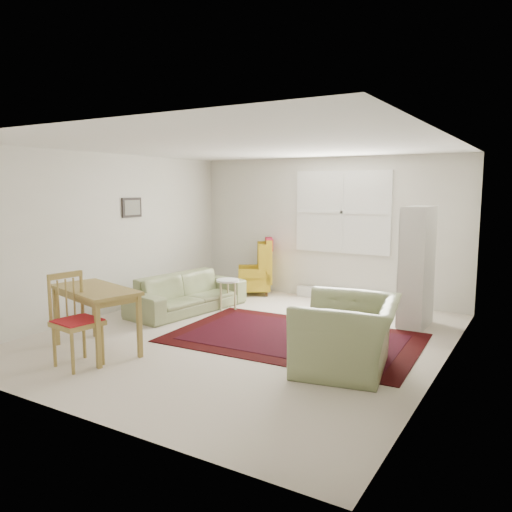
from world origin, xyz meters
The scene contains 10 objects.
room centered at (0.02, 0.21, 1.26)m, with size 5.04×5.54×2.51m.
rug centered at (0.61, 0.25, 0.02)m, with size 3.20×2.05×0.03m, color black, non-canonical shape.
sofa centered at (-1.53, 0.71, 0.41)m, with size 2.02×0.79×0.81m, color #828C5D.
armchair centered at (1.61, -0.45, 0.47)m, with size 1.20×1.05×0.94m, color #828C5D.
wingback_chair centered at (-1.26, 2.35, 0.53)m, with size 0.61×0.64×1.05m, color gold, non-canonical shape.
coffee_table centered at (1.51, -0.02, 0.26)m, with size 0.63×0.63×0.51m, color #452C15, non-canonical shape.
stool centered at (-1.02, 1.12, 0.25)m, with size 0.37×0.37×0.50m, color white, non-canonical shape.
cabinet centered at (1.84, 1.69, 0.86)m, with size 0.36×0.69×1.72m, color silver, non-canonical shape.
desk centered at (-1.23, -1.43, 0.39)m, with size 1.23×0.62×0.78m, color olive, non-canonical shape.
desk_chair centered at (-1.00, -1.89, 0.52)m, with size 0.45×0.45×1.04m, color olive, non-canonical shape.
Camera 1 is at (3.43, -5.49, 1.98)m, focal length 35.00 mm.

